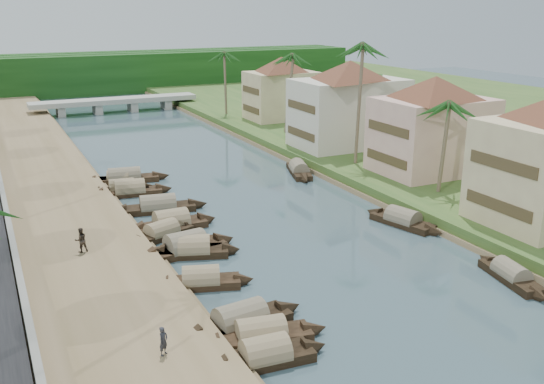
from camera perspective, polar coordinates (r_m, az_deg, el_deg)
name	(u,v)px	position (r m, az deg, el deg)	size (l,w,h in m)	color
ground	(335,266)	(43.14, 5.92, -6.94)	(220.00, 220.00, 0.00)	#384D54
left_bank	(58,210)	(56.22, -19.46, -1.63)	(10.00, 180.00, 0.80)	brown
right_bank	(386,164)	(68.81, 10.70, 2.56)	(16.00, 180.00, 1.20)	#2F5020
retaining_wall	(5,207)	(55.71, -23.82, -1.27)	(0.40, 180.00, 1.10)	slate
treeline	(86,73)	(135.64, -17.14, 10.63)	(120.00, 14.00, 8.00)	black
bridge	(115,102)	(108.56, -14.58, 8.18)	(28.00, 4.00, 2.40)	gray
building_mid	(433,124)	(63.68, 14.90, 6.23)	(14.11, 14.11, 9.70)	beige
building_far	(349,103)	(74.09, 7.26, 8.32)	(15.59, 15.59, 10.20)	beige
building_distant	(281,87)	(91.84, 0.90, 9.81)	(12.62, 12.62, 9.20)	beige
sampan_1	(265,356)	(32.00, -0.62, -15.18)	(7.15, 2.17, 2.12)	black
sampan_2	(261,336)	(33.72, -1.05, -13.36)	(7.93, 2.89, 2.07)	black
sampan_3	(240,322)	(35.07, -2.98, -12.08)	(8.54, 2.66, 2.25)	black
sampan_4	(201,281)	(40.02, -6.70, -8.31)	(7.22, 3.69, 2.04)	black
sampan_5	(194,250)	(44.86, -7.37, -5.44)	(7.20, 4.02, 2.25)	black
sampan_6	(186,248)	(45.36, -8.11, -5.21)	(8.52, 2.97, 2.46)	black
sampan_7	(162,233)	(48.51, -10.31, -3.83)	(7.29, 3.86, 1.96)	black
sampan_8	(172,224)	(50.35, -9.43, -2.98)	(7.99, 2.25, 2.44)	black
sampan_9	(158,207)	(54.76, -10.67, -1.40)	(9.26, 3.22, 2.29)	black
sampan_10	(130,191)	(60.07, -13.23, 0.10)	(8.55, 2.99, 2.30)	black
sampan_11	(122,189)	(60.84, -13.93, 0.26)	(7.22, 2.45, 2.06)	black
sampan_12	(125,178)	(64.70, -13.70, 1.28)	(9.72, 3.19, 2.26)	black
sampan_13	(118,179)	(64.55, -14.25, 1.19)	(6.63, 3.25, 1.84)	black
sampan_14	(511,275)	(43.53, 21.56, -7.31)	(2.77, 7.55, 1.85)	black
sampan_15	(403,221)	(51.63, 12.20, -2.64)	(3.66, 8.06, 2.13)	black
sampan_16	(299,170)	(65.98, 2.56, 2.06)	(4.15, 8.77, 2.13)	black
canoe_1	(191,282)	(40.72, -7.64, -8.37)	(4.40, 2.49, 0.73)	black
canoe_2	(148,207)	(56.01, -11.55, -1.37)	(5.07, 1.49, 0.73)	black
palm_1	(446,106)	(56.04, 16.08, 7.80)	(3.20, 3.20, 9.63)	brown
palm_2	(361,48)	(64.60, 8.34, 13.24)	(3.20, 3.20, 14.06)	brown
palm_3	(287,57)	(81.02, 1.45, 12.58)	(3.20, 3.20, 11.72)	brown
palm_7	(225,55)	(95.79, -4.46, 12.78)	(3.20, 3.20, 10.96)	brown
tree_6	(370,93)	(79.14, 9.21, 9.22)	(5.03, 5.03, 7.93)	#463828
person_near	(163,341)	(31.46, -10.19, -13.63)	(0.56, 0.37, 1.53)	#24252B
person_far	(81,240)	(44.97, -17.55, -4.32)	(0.87, 0.68, 1.80)	#382E27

